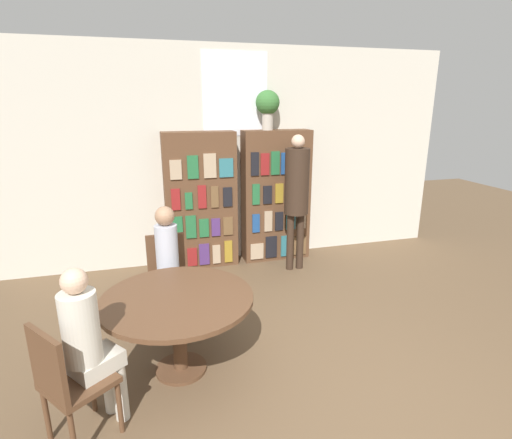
{
  "coord_description": "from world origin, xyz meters",
  "views": [
    {
      "loc": [
        -1.27,
        -1.94,
        2.25
      ],
      "look_at": [
        -0.16,
        1.97,
        1.05
      ],
      "focal_mm": 28.0,
      "sensor_mm": 36.0,
      "label": 1
    }
  ],
  "objects": [
    {
      "name": "bookshelf_right",
      "position": [
        0.55,
        3.42,
        0.94
      ],
      "size": [
        0.97,
        0.34,
        1.88
      ],
      "color": "brown",
      "rests_on": "ground_plane"
    },
    {
      "name": "librarian_standing",
      "position": [
        0.67,
        2.92,
        1.15
      ],
      "size": [
        0.32,
        0.59,
        1.85
      ],
      "color": "#332319",
      "rests_on": "ground_plane"
    },
    {
      "name": "chair_left_side",
      "position": [
        -1.11,
        2.07,
        0.51
      ],
      "size": [
        0.41,
        0.41,
        0.91
      ],
      "rotation": [
        0.0,
        0.0,
        -3.12
      ],
      "color": "brown",
      "rests_on": "ground_plane"
    },
    {
      "name": "seated_reader_right",
      "position": [
        -1.71,
        0.62,
        0.7
      ],
      "size": [
        0.4,
        0.39,
        1.25
      ],
      "rotation": [
        0.0,
        0.0,
        -0.92
      ],
      "color": "beige",
      "rests_on": "ground_plane"
    },
    {
      "name": "wall_back",
      "position": [
        0.0,
        3.61,
        1.51
      ],
      "size": [
        6.4,
        0.07,
        3.0
      ],
      "color": "beige",
      "rests_on": "ground_plane"
    },
    {
      "name": "reading_table",
      "position": [
        -1.09,
        1.1,
        0.6
      ],
      "size": [
        1.27,
        1.27,
        0.71
      ],
      "color": "brown",
      "rests_on": "ground_plane"
    },
    {
      "name": "chair_near_camera",
      "position": [
        -1.86,
        0.51,
        0.51
      ],
      "size": [
        0.56,
        0.56,
        0.91
      ],
      "rotation": [
        0.0,
        0.0,
        -0.92
      ],
      "color": "brown",
      "rests_on": "ground_plane"
    },
    {
      "name": "bookshelf_left",
      "position": [
        -0.55,
        3.42,
        0.94
      ],
      "size": [
        0.97,
        0.34,
        1.88
      ],
      "color": "brown",
      "rests_on": "ground_plane"
    },
    {
      "name": "flower_vase",
      "position": [
        0.41,
        3.42,
        2.21
      ],
      "size": [
        0.33,
        0.33,
        0.53
      ],
      "color": "#B7AD9E",
      "rests_on": "bookshelf_right"
    },
    {
      "name": "seated_reader_left",
      "position": [
        -1.11,
        1.88,
        0.71
      ],
      "size": [
        0.23,
        0.36,
        1.27
      ],
      "rotation": [
        0.0,
        0.0,
        -3.12
      ],
      "color": "#B2B7C6",
      "rests_on": "ground_plane"
    }
  ]
}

